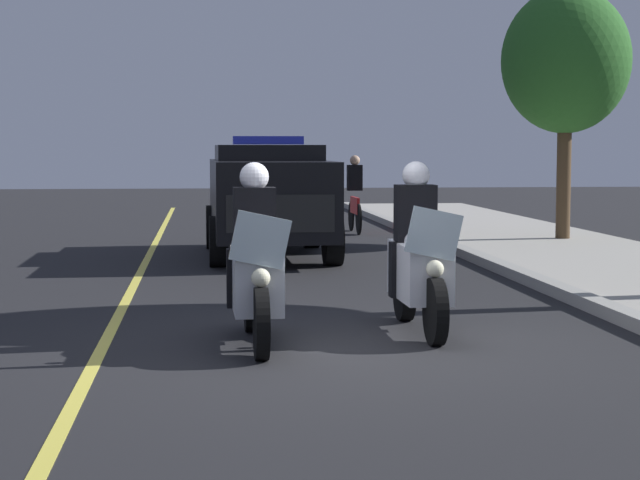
# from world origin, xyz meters

# --- Properties ---
(ground_plane) EXTENTS (80.00, 80.00, 0.00)m
(ground_plane) POSITION_xyz_m (0.00, 0.00, 0.00)
(ground_plane) COLOR black
(lane_stripe_center) EXTENTS (48.00, 0.12, 0.01)m
(lane_stripe_center) POSITION_xyz_m (0.00, -2.15, 0.00)
(lane_stripe_center) COLOR #E0D14C
(lane_stripe_center) RESTS_ON ground
(police_motorcycle_lead_left) EXTENTS (2.14, 0.56, 1.72)m
(police_motorcycle_lead_left) POSITION_xyz_m (-0.30, -0.72, 0.70)
(police_motorcycle_lead_left) COLOR black
(police_motorcycle_lead_left) RESTS_ON ground
(police_motorcycle_lead_right) EXTENTS (2.14, 0.56, 1.72)m
(police_motorcycle_lead_right) POSITION_xyz_m (-0.84, 0.95, 0.70)
(police_motorcycle_lead_right) COLOR black
(police_motorcycle_lead_right) RESTS_ON ground
(police_suv) EXTENTS (4.93, 2.13, 2.05)m
(police_suv) POSITION_xyz_m (-8.67, -0.10, 1.07)
(police_suv) COLOR black
(police_suv) RESTS_ON ground
(cyclist_background) EXTENTS (1.76, 0.32, 1.69)m
(cyclist_background) POSITION_xyz_m (-13.67, 2.08, 0.84)
(cyclist_background) COLOR black
(cyclist_background) RESTS_ON ground
(tree_far_back) EXTENTS (2.47, 2.47, 4.81)m
(tree_far_back) POSITION_xyz_m (-10.60, 5.73, 3.50)
(tree_far_back) COLOR #4C3823
(tree_far_back) RESTS_ON sidewalk_strip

